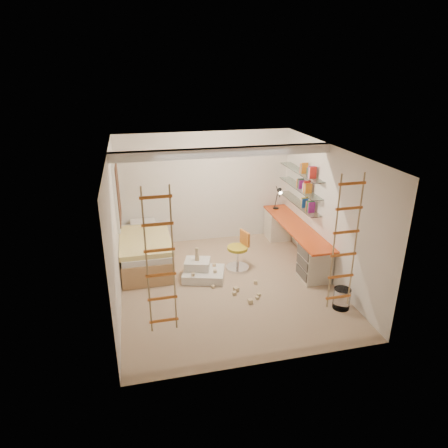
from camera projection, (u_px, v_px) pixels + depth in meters
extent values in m
plane|color=tan|center=(228.00, 285.00, 7.73)|extent=(4.50, 4.50, 0.00)
cube|color=white|center=(224.00, 152.00, 7.07)|extent=(4.00, 0.18, 0.16)
cube|color=white|center=(116.00, 193.00, 8.09)|extent=(0.06, 1.15, 1.35)
cube|color=#4C2D1E|center=(118.00, 192.00, 8.10)|extent=(0.02, 1.00, 1.20)
cylinder|color=white|center=(342.00, 298.00, 6.93)|extent=(0.30, 0.30, 0.37)
cube|color=#EA501B|center=(296.00, 227.00, 8.57)|extent=(0.55, 2.80, 0.04)
cube|color=beige|center=(278.00, 224.00, 9.70)|extent=(0.52, 0.55, 0.71)
cube|color=beige|center=(315.00, 263.00, 7.80)|extent=(0.52, 0.55, 0.71)
cube|color=#4C4742|center=(303.00, 253.00, 7.65)|extent=(0.02, 0.50, 0.18)
cube|color=#4C4742|center=(302.00, 263.00, 7.74)|extent=(0.02, 0.50, 0.18)
cube|color=#4C4742|center=(301.00, 273.00, 7.82)|extent=(0.02, 0.50, 0.18)
cube|color=white|center=(299.00, 203.00, 8.72)|extent=(0.25, 1.80, 0.01)
cube|color=white|center=(300.00, 188.00, 8.59)|extent=(0.25, 1.80, 0.01)
cube|color=white|center=(301.00, 172.00, 8.46)|extent=(0.25, 1.80, 0.01)
cube|color=#AD7F51|center=(146.00, 255.00, 8.45)|extent=(1.00, 2.00, 0.45)
cube|color=white|center=(145.00, 242.00, 8.34)|extent=(0.95, 1.95, 0.12)
cube|color=yellow|center=(145.00, 240.00, 8.16)|extent=(1.02, 1.60, 0.10)
cube|color=white|center=(143.00, 223.00, 9.02)|extent=(0.55, 0.35, 0.12)
cylinder|color=black|center=(276.00, 208.00, 9.59)|extent=(0.14, 0.14, 0.02)
cylinder|color=black|center=(276.00, 201.00, 9.52)|extent=(0.02, 0.15, 0.36)
cylinder|color=black|center=(278.00, 192.00, 9.34)|extent=(0.02, 0.27, 0.20)
cone|color=black|center=(280.00, 191.00, 9.21)|extent=(0.12, 0.14, 0.15)
cylinder|color=#FFEABF|center=(281.00, 193.00, 9.18)|extent=(0.08, 0.04, 0.08)
cylinder|color=gold|center=(238.00, 248.00, 8.16)|extent=(0.53, 0.53, 0.06)
cube|color=orange|center=(245.00, 238.00, 8.17)|extent=(0.13, 0.32, 0.30)
cylinder|color=silver|center=(237.00, 257.00, 8.24)|extent=(0.06, 0.06, 0.42)
cylinder|color=silver|center=(237.00, 268.00, 8.33)|extent=(0.60, 0.60, 0.05)
cube|color=silver|center=(204.00, 274.00, 7.93)|extent=(0.94, 0.82, 0.18)
cube|color=silver|center=(197.00, 264.00, 7.95)|extent=(0.58, 0.52, 0.18)
cube|color=#CCB284|center=(197.00, 258.00, 7.91)|extent=(0.10, 0.10, 0.08)
cube|color=#CCB284|center=(197.00, 255.00, 7.88)|extent=(0.09, 0.09, 0.07)
cube|color=#CCB284|center=(197.00, 251.00, 7.84)|extent=(0.07, 0.07, 0.12)
cube|color=#CCB284|center=(215.00, 271.00, 7.80)|extent=(0.06, 0.06, 0.06)
cube|color=#CCB284|center=(214.00, 265.00, 8.05)|extent=(0.06, 0.06, 0.06)
cube|color=#CCB284|center=(193.00, 275.00, 7.68)|extent=(0.06, 0.06, 0.06)
cube|color=#CCB284|center=(234.00, 293.00, 7.37)|extent=(0.07, 0.07, 0.07)
cube|color=#CCB284|center=(259.00, 295.00, 7.33)|extent=(0.07, 0.07, 0.07)
cube|color=#CCB284|center=(236.00, 290.00, 7.48)|extent=(0.07, 0.07, 0.07)
cube|color=#CCB284|center=(250.00, 302.00, 7.11)|extent=(0.07, 0.07, 0.07)
cube|color=#CCB284|center=(257.00, 298.00, 7.23)|extent=(0.07, 0.07, 0.07)
cube|color=#CCB284|center=(256.00, 282.00, 7.75)|extent=(0.07, 0.07, 0.07)
cube|color=#CCB284|center=(213.00, 286.00, 7.60)|extent=(0.07, 0.07, 0.07)
cube|color=#8C1E7F|center=(299.00, 198.00, 8.67)|extent=(0.14, 0.46, 0.22)
cube|color=#1E722D|center=(300.00, 183.00, 8.55)|extent=(0.14, 0.64, 0.22)
cube|color=#262626|center=(301.00, 167.00, 8.42)|extent=(0.14, 0.64, 0.22)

